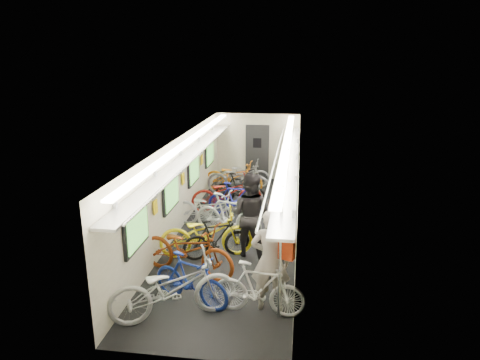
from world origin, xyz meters
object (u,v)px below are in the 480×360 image
(bicycle_1, at_px, (191,279))
(passenger_near, at_px, (271,261))
(backpack, at_px, (287,248))
(passenger_mid, at_px, (250,214))
(bicycle_0, at_px, (173,288))

(bicycle_1, height_order, passenger_near, passenger_near)
(bicycle_1, bearing_deg, backpack, -72.15)
(passenger_mid, xyz_separation_m, backpack, (0.89, -2.34, 0.32))
(passenger_mid, bearing_deg, backpack, 124.00)
(passenger_near, bearing_deg, bicycle_0, 19.71)
(passenger_near, height_order, backpack, passenger_near)
(bicycle_0, xyz_separation_m, backpack, (1.88, 0.32, 0.71))
(bicycle_1, relative_size, passenger_mid, 0.84)
(passenger_mid, distance_m, backpack, 2.52)
(bicycle_0, height_order, passenger_mid, passenger_mid)
(passenger_mid, bearing_deg, bicycle_0, 82.74)
(bicycle_0, bearing_deg, passenger_mid, -45.30)
(bicycle_0, height_order, passenger_near, passenger_near)
(passenger_mid, bearing_deg, bicycle_1, 82.82)
(passenger_near, xyz_separation_m, passenger_mid, (-0.61, 2.16, 0.02))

